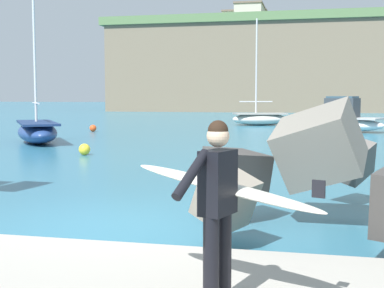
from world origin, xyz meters
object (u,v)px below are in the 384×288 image
at_px(station_building_central, 250,17).
at_px(station_building_east, 246,23).
at_px(boat_near_centre, 37,131).
at_px(mooring_buoy_inner, 93,128).
at_px(mooring_buoy_middle, 84,149).
at_px(boat_mid_left, 336,121).
at_px(surfer_with_board, 220,198).
at_px(boat_near_left, 260,118).

distance_m(station_building_central, station_building_east, 7.43).
xyz_separation_m(boat_near_centre, mooring_buoy_inner, (-0.68, 8.31, -0.35)).
bearing_deg(station_building_central, mooring_buoy_inner, -92.43).
xyz_separation_m(mooring_buoy_inner, station_building_east, (1.06, 70.65, 15.93)).
bearing_deg(mooring_buoy_inner, station_building_central, 87.57).
bearing_deg(station_building_central, boat_near_centre, -91.61).
relative_size(mooring_buoy_inner, station_building_east, 0.05).
height_order(boat_near_centre, mooring_buoy_inner, boat_near_centre).
distance_m(boat_near_centre, mooring_buoy_middle, 6.41).
relative_size(boat_mid_left, station_building_central, 0.87).
bearing_deg(boat_near_centre, surfer_with_board, -56.80).
bearing_deg(station_building_central, station_building_east, 102.70).
distance_m(mooring_buoy_inner, station_building_central, 65.43).
xyz_separation_m(surfer_with_board, boat_near_centre, (-12.09, 18.48, -0.70)).
distance_m(boat_near_centre, station_building_east, 80.48).
bearing_deg(station_building_central, mooring_buoy_middle, -88.15).
bearing_deg(boat_mid_left, mooring_buoy_middle, -121.44).
bearing_deg(station_building_east, boat_mid_left, -78.16).
distance_m(boat_near_left, station_building_east, 63.32).
bearing_deg(boat_near_left, station_building_east, 98.08).
relative_size(mooring_buoy_inner, station_building_central, 0.06).
relative_size(mooring_buoy_inner, mooring_buoy_middle, 1.00).
height_order(station_building_central, station_building_east, station_building_central).
relative_size(boat_near_centre, mooring_buoy_middle, 16.88).
xyz_separation_m(mooring_buoy_middle, station_building_east, (-4.10, 83.52, 15.93)).
distance_m(boat_near_centre, mooring_buoy_inner, 8.34).
relative_size(boat_near_left, boat_near_centre, 1.10).
height_order(mooring_buoy_inner, station_building_central, station_building_central).
height_order(mooring_buoy_inner, mooring_buoy_middle, same).
height_order(boat_near_left, mooring_buoy_inner, boat_near_left).
relative_size(boat_near_centre, station_building_central, 0.97).
xyz_separation_m(boat_near_left, mooring_buoy_middle, (-4.53, -22.76, -0.34)).
height_order(boat_near_left, station_building_east, station_building_east).
xyz_separation_m(mooring_buoy_middle, station_building_central, (-2.47, 76.27, 15.94)).
bearing_deg(boat_near_centre, station_building_central, 88.39).
bearing_deg(mooring_buoy_inner, boat_mid_left, 12.86).
xyz_separation_m(boat_near_left, station_building_east, (-8.63, 60.77, 15.59)).
relative_size(surfer_with_board, mooring_buoy_inner, 4.75).
xyz_separation_m(boat_near_centre, mooring_buoy_middle, (4.48, -4.57, -0.35)).
relative_size(mooring_buoy_middle, station_building_central, 0.06).
bearing_deg(mooring_buoy_inner, mooring_buoy_middle, -68.15).
bearing_deg(boat_mid_left, station_building_east, 101.84).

